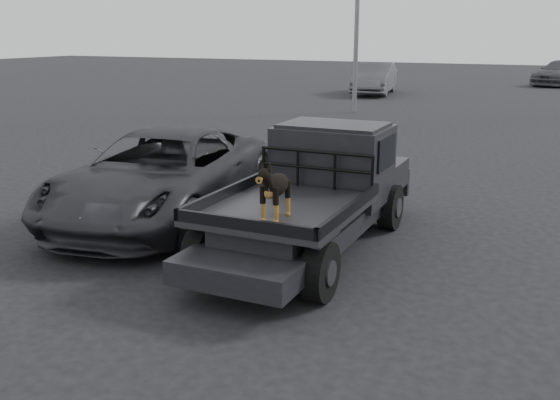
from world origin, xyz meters
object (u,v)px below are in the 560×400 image
at_px(parked_suv, 162,175).
at_px(distant_car_a, 375,78).
at_px(dog, 275,190).
at_px(flatbed_ute, 310,220).

xyz_separation_m(parked_suv, distant_car_a, (-3.15, 23.47, 0.06)).
relative_size(dog, parked_suv, 0.13).
height_order(flatbed_ute, parked_suv, parked_suv).
distance_m(flatbed_ute, parked_suv, 3.06).
xyz_separation_m(dog, distant_car_a, (-6.29, 25.42, -0.47)).
distance_m(dog, parked_suv, 3.73).
relative_size(parked_suv, distant_car_a, 1.11).
distance_m(dog, distant_car_a, 26.19).
height_order(dog, parked_suv, dog).
bearing_deg(parked_suv, flatbed_ute, -18.06).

